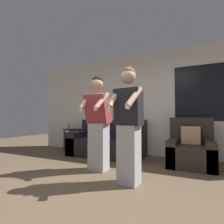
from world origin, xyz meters
name	(u,v)px	position (x,y,z in m)	size (l,w,h in m)	color
ground_plane	(87,198)	(0.00, 0.00, 0.00)	(14.00, 14.00, 0.00)	brown
wall_back	(146,103)	(0.02, 2.74, 1.35)	(6.80, 0.07, 2.70)	silver
couch	(107,143)	(-0.86, 2.23, 0.31)	(1.88, 0.96, 0.92)	black
armchair	(191,150)	(1.11, 2.12, 0.31)	(0.87, 0.89, 0.97)	#332823
side_table	(72,133)	(-2.21, 2.50, 0.51)	(0.45, 0.36, 0.78)	black
person_left	(98,122)	(-0.44, 1.01, 0.89)	(0.51, 0.52, 1.75)	#B2B2B7
person_right	(128,123)	(0.30, 0.63, 0.90)	(0.46, 0.50, 1.73)	#B2B2B7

